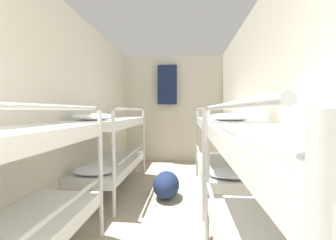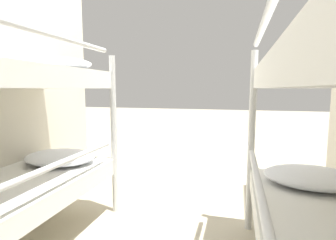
% 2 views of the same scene
% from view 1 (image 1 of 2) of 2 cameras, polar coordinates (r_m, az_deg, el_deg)
% --- Properties ---
extents(wall_left, '(0.06, 5.71, 2.51)m').
position_cam_1_polar(wall_left, '(2.95, -25.57, 3.13)').
color(wall_left, beige).
rests_on(wall_left, ground_plane).
extents(wall_right, '(0.06, 5.71, 2.51)m').
position_cam_1_polar(wall_right, '(2.68, 23.53, 3.26)').
color(wall_right, beige).
rests_on(wall_right, ground_plane).
extents(wall_back, '(2.41, 0.06, 2.51)m').
position_cam_1_polar(wall_back, '(5.38, 1.48, 2.91)').
color(wall_back, beige).
rests_on(wall_back, ground_plane).
extents(bunk_stack_right_near, '(0.66, 1.77, 1.24)m').
position_cam_1_polar(bunk_stack_right_near, '(1.31, 28.64, -20.10)').
color(bunk_stack_right_near, silver).
rests_on(bunk_stack_right_near, ground_plane).
extents(bunk_stack_left_far, '(0.66, 1.77, 1.24)m').
position_cam_1_polar(bunk_stack_left_far, '(3.45, -14.45, -5.97)').
color(bunk_stack_left_far, silver).
rests_on(bunk_stack_left_far, ground_plane).
extents(bunk_stack_right_far, '(0.66, 1.77, 1.24)m').
position_cam_1_polar(bunk_stack_right_far, '(3.30, 13.58, -6.35)').
color(bunk_stack_right_far, silver).
rests_on(bunk_stack_right_far, ground_plane).
extents(duffel_bag, '(0.36, 0.52, 0.36)m').
position_cam_1_polar(duffel_bag, '(3.22, -0.46, -16.12)').
color(duffel_bag, navy).
rests_on(duffel_bag, ground_plane).
extents(hanging_coat, '(0.44, 0.12, 0.90)m').
position_cam_1_polar(hanging_coat, '(5.27, -0.18, 8.94)').
color(hanging_coat, '#192347').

